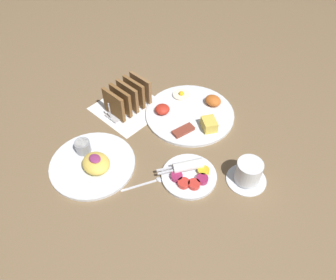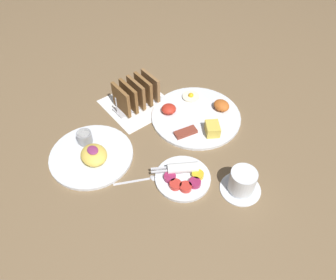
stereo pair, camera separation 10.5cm
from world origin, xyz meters
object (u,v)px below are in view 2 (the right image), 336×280
plate_breakfast (197,115)px  plate_foreground (91,153)px  coffee_cup (242,182)px  toast_rack (136,94)px  plate_condiments (183,176)px

plate_breakfast → plate_foreground: size_ratio=1.19×
plate_foreground → coffee_cup: bearing=36.3°
toast_rack → coffee_cup: (0.50, 0.02, -0.02)m
plate_breakfast → coffee_cup: (0.31, -0.10, 0.03)m
plate_condiments → plate_foreground: bearing=-145.0°
coffee_cup → toast_rack: bearing=-177.3°
plate_condiments → coffee_cup: bearing=38.6°
plate_foreground → toast_rack: (-0.12, 0.26, 0.04)m
plate_condiments → plate_foreground: (-0.25, -0.17, 0.00)m
plate_condiments → coffee_cup: size_ratio=1.40×
toast_rack → plate_foreground: bearing=-65.4°
plate_foreground → toast_rack: bearing=114.6°
plate_breakfast → toast_rack: 0.23m
plate_breakfast → toast_rack: toast_rack is taller
plate_condiments → toast_rack: 0.38m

